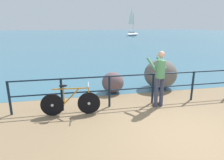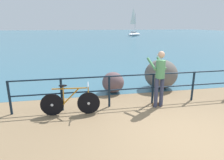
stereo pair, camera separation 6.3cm
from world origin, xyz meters
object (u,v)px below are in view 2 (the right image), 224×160
Objects in this scene: sailboat at (134,33)px; bicycle at (71,102)px; breakwater_boulder_main at (161,74)px; breakwater_boulder_left at (113,82)px; seagull at (161,56)px; person_at_railing at (160,76)px.

bicycle is at bearing -146.65° from sailboat.
breakwater_boulder_main is (3.61, 1.82, 0.20)m from bicycle.
seagull reaches higher than breakwater_boulder_left.
sailboat is (10.48, 36.95, -0.62)m from seagull.
breakwater_boulder_main reaches higher than bicycle.
person_at_railing is at bearing -143.03° from sailboat.
person_at_railing is 40.30m from sailboat.
bicycle reaches higher than breakwater_boulder_left.
sailboat reaches higher than breakwater_boulder_main.
person_at_railing is 5.23× the size of seagull.
breakwater_boulder_main is 38.37m from sailboat.
bicycle is at bearing -153.24° from breakwater_boulder_main.
seagull is (0.83, 1.73, 0.33)m from person_at_railing.
seagull is (3.56, 1.80, 0.94)m from bicycle.
sailboat is (12.45, 37.07, 0.31)m from breakwater_boulder_left.
breakwater_boulder_left is 2.18m from seagull.
seagull is 38.41m from sailboat.
sailboat is at bearing 71.44° from breakwater_boulder_left.
bicycle is 0.95× the size of person_at_railing.
breakwater_boulder_main is at bearing 3.99° from breakwater_boulder_left.
person_at_railing is (2.73, 0.07, 0.60)m from bicycle.
breakwater_boulder_main is 2.04m from breakwater_boulder_left.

